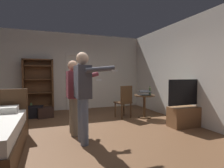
{
  "coord_description": "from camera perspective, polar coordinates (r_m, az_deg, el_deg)",
  "views": [
    {
      "loc": [
        -0.79,
        -3.72,
        1.32
      ],
      "look_at": [
        0.67,
        0.26,
        1.1
      ],
      "focal_mm": 28.23,
      "sensor_mm": 36.0,
      "label": 1
    }
  ],
  "objects": [
    {
      "name": "ground_plane",
      "position": [
        4.02,
        -8.03,
        -16.2
      ],
      "size": [
        6.75,
        6.75,
        0.0
      ],
      "primitive_type": "plane",
      "color": "brown"
    },
    {
      "name": "wall_back",
      "position": [
        6.89,
        -13.59,
        3.9
      ],
      "size": [
        5.91,
        0.12,
        2.87
      ],
      "primitive_type": "cube",
      "color": "silver",
      "rests_on": "ground_plane"
    },
    {
      "name": "wall_right",
      "position": [
        5.23,
        24.67,
        4.0
      ],
      "size": [
        0.12,
        6.37,
        2.87
      ],
      "primitive_type": "cube",
      "color": "silver",
      "rests_on": "ground_plane"
    },
    {
      "name": "doorway_frame",
      "position": [
        6.86,
        -10.72,
        2.14
      ],
      "size": [
        0.93,
        0.08,
        2.13
      ],
      "color": "white",
      "rests_on": "ground_plane"
    },
    {
      "name": "bookshelf",
      "position": [
        6.63,
        -22.72,
        0.01
      ],
      "size": [
        0.99,
        0.32,
        1.86
      ],
      "color": "brown",
      "rests_on": "ground_plane"
    },
    {
      "name": "tv_flatscreen",
      "position": [
        4.94,
        22.93,
        -8.38
      ],
      "size": [
        1.12,
        0.4,
        1.2
      ],
      "color": "brown",
      "rests_on": "ground_plane"
    },
    {
      "name": "side_table",
      "position": [
        5.51,
        10.45,
        -5.89
      ],
      "size": [
        0.64,
        0.64,
        0.7
      ],
      "color": "#4C331E",
      "rests_on": "ground_plane"
    },
    {
      "name": "laptop",
      "position": [
        5.42,
        10.38,
        -3.05
      ],
      "size": [
        0.37,
        0.37,
        0.15
      ],
      "color": "black",
      "rests_on": "side_table"
    },
    {
      "name": "bottle_on_table",
      "position": [
        5.48,
        12.17,
        -2.33
      ],
      "size": [
        0.06,
        0.06,
        0.28
      ],
      "color": "#3A4E2E",
      "rests_on": "side_table"
    },
    {
      "name": "wooden_chair",
      "position": [
        5.38,
        4.06,
        -5.29
      ],
      "size": [
        0.51,
        0.51,
        0.99
      ],
      "color": "#4C331E",
      "rests_on": "ground_plane"
    },
    {
      "name": "person_blue_shirt",
      "position": [
        3.41,
        -9.28,
        -2.15
      ],
      "size": [
        0.77,
        0.57,
        1.75
      ],
      "color": "slate",
      "rests_on": "ground_plane"
    },
    {
      "name": "person_striped_shirt",
      "position": [
        3.95,
        -12.29,
        -2.53
      ],
      "size": [
        0.7,
        0.58,
        1.63
      ],
      "color": "gray",
      "rests_on": "ground_plane"
    },
    {
      "name": "suitcase_dark",
      "position": [
        5.85,
        -20.85,
        -8.63
      ],
      "size": [
        0.5,
        0.38,
        0.32
      ],
      "primitive_type": "cube",
      "rotation": [
        0.0,
        0.0,
        0.23
      ],
      "color": "black",
      "rests_on": "ground_plane"
    },
    {
      "name": "suitcase_small",
      "position": [
        5.98,
        -23.98,
        -8.27
      ],
      "size": [
        0.56,
        0.37,
        0.35
      ],
      "primitive_type": "cube",
      "rotation": [
        0.0,
        0.0,
        -0.07
      ],
      "color": "black",
      "rests_on": "ground_plane"
    }
  ]
}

